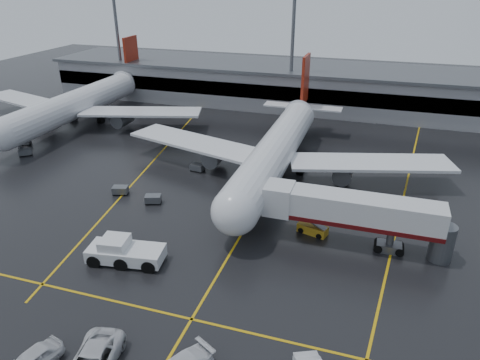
% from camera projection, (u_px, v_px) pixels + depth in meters
% --- Properties ---
extents(ground, '(220.00, 220.00, 0.00)m').
position_uv_depth(ground, '(259.00, 204.00, 57.10)').
color(ground, black).
rests_on(ground, ground).
extents(apron_line_centre, '(0.25, 90.00, 0.02)m').
position_uv_depth(apron_line_centre, '(259.00, 204.00, 57.10)').
color(apron_line_centre, gold).
rests_on(apron_line_centre, ground).
extents(apron_line_stop, '(60.00, 0.25, 0.02)m').
position_uv_depth(apron_line_stop, '(192.00, 319.00, 38.14)').
color(apron_line_stop, gold).
rests_on(apron_line_stop, ground).
extents(apron_line_left, '(9.99, 69.35, 0.02)m').
position_uv_depth(apron_line_left, '(156.00, 158.00, 71.21)').
color(apron_line_left, gold).
rests_on(apron_line_left, ground).
extents(apron_line_right, '(7.57, 69.64, 0.02)m').
position_uv_depth(apron_line_right, '(405.00, 190.00, 60.76)').
color(apron_line_right, gold).
rests_on(apron_line_right, ground).
extents(terminal, '(122.00, 19.00, 8.60)m').
position_uv_depth(terminal, '(318.00, 87.00, 96.55)').
color(terminal, gray).
rests_on(terminal, ground).
extents(light_mast_left, '(3.00, 1.20, 25.45)m').
position_uv_depth(light_mast_left, '(117.00, 33.00, 99.47)').
color(light_mast_left, '#595B60').
rests_on(light_mast_left, ground).
extents(light_mast_mid, '(3.00, 1.20, 25.45)m').
position_uv_depth(light_mast_mid, '(293.00, 41.00, 88.48)').
color(light_mast_mid, '#595B60').
rests_on(light_mast_mid, ground).
extents(main_airliner, '(48.80, 45.60, 14.10)m').
position_uv_depth(main_airliner, '(278.00, 147.00, 63.66)').
color(main_airliner, silver).
rests_on(main_airliner, ground).
extents(second_airliner, '(48.80, 45.60, 14.10)m').
position_uv_depth(second_airliner, '(80.00, 102.00, 85.54)').
color(second_airliner, silver).
rests_on(second_airliner, ground).
extents(jet_bridge, '(19.90, 3.40, 6.05)m').
position_uv_depth(jet_bridge, '(353.00, 213.00, 46.99)').
color(jet_bridge, silver).
rests_on(jet_bridge, ground).
extents(pushback_tractor, '(8.12, 4.34, 2.77)m').
position_uv_depth(pushback_tractor, '(124.00, 252.00, 45.35)').
color(pushback_tractor, silver).
rests_on(pushback_tractor, ground).
extents(belt_loader, '(3.63, 2.35, 2.13)m').
position_uv_depth(belt_loader, '(313.00, 229.00, 50.51)').
color(belt_loader, gold).
rests_on(belt_loader, ground).
extents(baggage_cart_a, '(2.31, 1.88, 1.12)m').
position_uv_depth(baggage_cart_a, '(153.00, 199.00, 57.01)').
color(baggage_cart_a, '#595B60').
rests_on(baggage_cart_a, ground).
extents(baggage_cart_b, '(2.28, 1.81, 1.12)m').
position_uv_depth(baggage_cart_b, '(120.00, 190.00, 59.33)').
color(baggage_cart_b, '#595B60').
rests_on(baggage_cart_b, ground).
extents(baggage_cart_c, '(2.15, 1.55, 1.12)m').
position_uv_depth(baggage_cart_c, '(197.00, 167.00, 66.20)').
color(baggage_cart_c, '#595B60').
rests_on(baggage_cart_c, ground).
extents(baggage_cart_d, '(2.35, 1.97, 1.12)m').
position_uv_depth(baggage_cart_d, '(24.00, 141.00, 76.28)').
color(baggage_cart_d, '#595B60').
rests_on(baggage_cart_d, ground).
extents(baggage_cart_e, '(2.36, 2.29, 1.12)m').
position_uv_depth(baggage_cart_e, '(25.00, 152.00, 71.82)').
color(baggage_cart_e, '#595B60').
rests_on(baggage_cart_e, ground).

